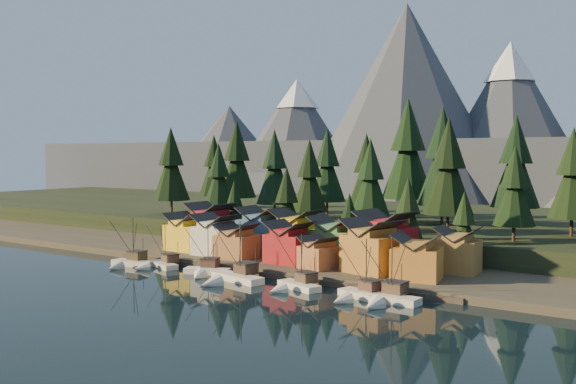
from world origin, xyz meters
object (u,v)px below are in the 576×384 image
Objects in this scene: house_front_0 at (187,231)px; boat_0 at (128,256)px; house_back_0 at (211,223)px; boat_6 at (386,290)px; boat_2 at (205,264)px; boat_4 at (294,278)px; house_front_1 at (216,233)px; boat_3 at (232,270)px; house_back_1 at (261,228)px; boat_5 at (359,287)px; boat_1 at (158,259)px.

boat_0 is at bearing -90.86° from house_front_0.
boat_6 is at bearing -24.03° from house_back_0.
boat_2 is 22.57m from boat_4.
boat_2 is 1.01× the size of boat_4.
boat_6 is 51.88m from house_front_1.
boat_2 is 1.22× the size of house_front_1.
boat_6 is 1.30× the size of house_front_1.
boat_2 is at bearing -35.96° from house_front_0.
boat_3 is at bearing -174.73° from boat_6.
boat_4 is 17.97m from boat_6.
house_back_1 is at bearing 127.20° from boat_3.
boat_4 is 1.05× the size of house_back_0.
house_front_1 is 0.87× the size of house_back_0.
house_front_0 reaches higher than boat_5.
house_back_1 is at bearing 0.91° from house_back_0.
boat_6 is (4.95, 0.04, 0.14)m from boat_5.
boat_0 is 19.90m from boat_2.
boat_1 is at bearing -176.01° from boat_3.
house_back_1 is at bearing 153.65° from boat_6.
boat_6 is 1.16× the size of house_back_1.
house_front_0 is at bearing 179.90° from boat_5.
boat_1 is 1.04× the size of house_back_1.
boat_0 reaches higher than boat_2.
house_front_0 is at bearing 121.35° from boat_2.
house_back_0 reaches higher than boat_0.
boat_2 is 35.58m from boat_5.
boat_1 is at bearing -115.82° from house_back_1.
boat_1 is at bearing -178.45° from boat_6.
house_front_1 is at bearing 51.80° from boat_0.
boat_5 is at bearing -3.52° from boat_0.
boat_2 is 9.50m from boat_3.
house_back_0 is at bearing 160.83° from boat_6.
house_back_1 is (-39.38, 25.39, 4.75)m from boat_5.
boat_2 is (13.19, -0.01, 0.15)m from boat_1.
boat_4 is at bearing -19.44° from house_front_0.
boat_4 is (42.25, 1.00, -0.14)m from boat_0.
boat_6 is 1.32× the size of house_front_0.
house_back_1 is at bearing 78.61° from boat_2.
house_back_0 is at bearing 92.81° from house_front_0.
boat_2 is at bearing -166.41° from boat_4.
house_front_1 is (4.26, 13.52, 4.28)m from boat_1.
boat_0 is at bearing -175.80° from boat_6.
boat_6 reaches higher than boat_5.
house_back_1 is at bearing 163.98° from boat_5.
boat_1 is 0.80× the size of boat_3.
boat_6 is at bearing 17.48° from boat_1.
boat_4 is at bearing -2.97° from boat_0.
house_back_1 reaches higher than boat_6.
boat_3 reaches higher than boat_2.
house_back_1 is at bearing 153.87° from boat_4.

